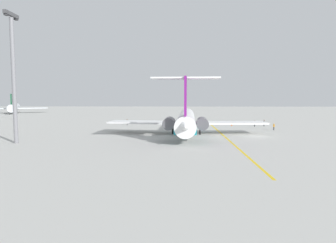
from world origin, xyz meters
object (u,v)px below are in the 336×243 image
object	(u,v)px
safety_cone_nose	(232,125)
airliner_far_right	(14,107)
main_jetliner	(186,120)
ground_crew_portside	(127,121)
ground_crew_near_nose	(255,123)
light_mast	(13,72)
ground_crew_near_tail	(274,126)
ground_crew_starboard	(264,122)

from	to	relation	value
safety_cone_nose	airliner_far_right	bearing A→B (deg)	56.45
main_jetliner	ground_crew_portside	xyz separation A→B (m)	(20.50, 16.13, -2.01)
ground_crew_near_nose	light_mast	bearing A→B (deg)	8.57
airliner_far_right	ground_crew_near_tail	xyz separation A→B (m)	(-74.18, -104.23, -1.71)
ground_crew_near_nose	ground_crew_starboard	bearing A→B (deg)	173.37
safety_cone_nose	ground_crew_starboard	bearing A→B (deg)	-96.45
airliner_far_right	main_jetliner	bearing A→B (deg)	-159.19
ground_crew_portside	airliner_far_right	bearing A→B (deg)	-9.49
ground_crew_starboard	light_mast	xyz separation A→B (m)	(-31.62, 51.48, 11.08)
ground_crew_near_nose	ground_crew_near_tail	size ratio (longest dim) A/B	1.01
airliner_far_right	ground_crew_portside	distance (m)	91.49
ground_crew_near_tail	ground_crew_portside	size ratio (longest dim) A/B	0.98
main_jetliner	ground_crew_near_tail	world-z (taller)	main_jetliner
airliner_far_right	safety_cone_nose	bearing A→B (deg)	-147.69
ground_crew_near_nose	ground_crew_starboard	world-z (taller)	ground_crew_starboard
ground_crew_starboard	safety_cone_nose	bearing A→B (deg)	154.68
airliner_far_right	light_mast	bearing A→B (deg)	-175.25
ground_crew_near_nose	ground_crew_near_tail	xyz separation A→B (m)	(-8.69, -2.38, -0.01)
light_mast	ground_crew_portside	bearing A→B (deg)	-22.03
ground_crew_near_tail	safety_cone_nose	size ratio (longest dim) A/B	3.04
airliner_far_right	ground_crew_near_nose	bearing A→B (deg)	-146.89
main_jetliner	ground_crew_portside	distance (m)	26.16
ground_crew_starboard	ground_crew_portside	bearing A→B (deg)	157.92
main_jetliner	airliner_far_right	distance (m)	117.32
safety_cone_nose	ground_crew_portside	bearing A→B (deg)	87.74
ground_crew_near_nose	light_mast	size ratio (longest dim) A/B	0.08
main_jetliner	ground_crew_starboard	world-z (taller)	main_jetliner
main_jetliner	ground_crew_starboard	bearing A→B (deg)	-47.29
airliner_far_right	ground_crew_near_nose	size ratio (longest dim) A/B	17.96
ground_crew_near_nose	safety_cone_nose	size ratio (longest dim) A/B	3.06
light_mast	ground_crew_starboard	bearing A→B (deg)	-58.44
ground_crew_near_nose	ground_crew_near_tail	world-z (taller)	ground_crew_near_nose
ground_crew_portside	safety_cone_nose	distance (m)	29.30
ground_crew_portside	ground_crew_starboard	world-z (taller)	ground_crew_starboard
ground_crew_portside	light_mast	bearing A→B (deg)	101.61
main_jetliner	safety_cone_nose	xyz separation A→B (m)	(19.34, -13.14, -2.82)
airliner_far_right	ground_crew_near_nose	xyz separation A→B (m)	(-65.49, -101.85, -1.70)
ground_crew_portside	ground_crew_near_tail	bearing A→B (deg)	-163.65
ground_crew_starboard	light_mast	size ratio (longest dim) A/B	0.08
airliner_far_right	light_mast	world-z (taller)	light_mast
ground_crew_near_nose	ground_crew_starboard	xyz separation A→B (m)	(0.84, -2.75, 0.06)
main_jetliner	ground_crew_near_tail	xyz separation A→B (m)	(8.84, -21.33, -2.03)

